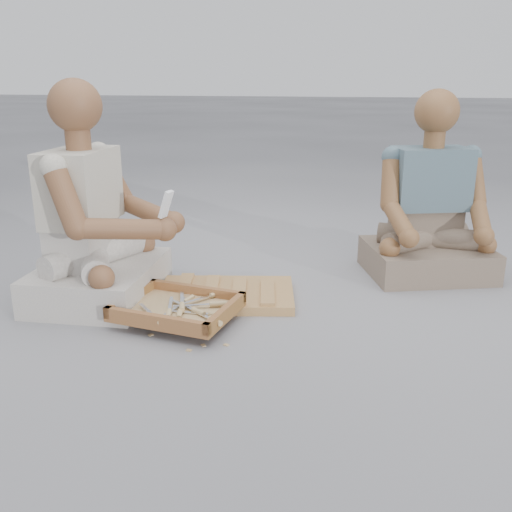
% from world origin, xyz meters
% --- Properties ---
extents(ground, '(60.00, 60.00, 0.00)m').
position_xyz_m(ground, '(0.00, 0.00, 0.00)').
color(ground, gray).
rests_on(ground, ground).
extents(carved_panel, '(0.68, 0.53, 0.04)m').
position_xyz_m(carved_panel, '(-0.20, 0.33, 0.02)').
color(carved_panel, '#A78241').
rests_on(carved_panel, ground).
extents(tool_tray, '(0.51, 0.44, 0.06)m').
position_xyz_m(tool_tray, '(-0.33, 0.03, 0.06)').
color(tool_tray, brown).
rests_on(tool_tray, carved_panel).
extents(chisel_0, '(0.15, 0.19, 0.02)m').
position_xyz_m(chisel_0, '(-0.22, 0.18, 0.08)').
color(chisel_0, silver).
rests_on(chisel_0, tool_tray).
extents(chisel_1, '(0.07, 0.22, 0.02)m').
position_xyz_m(chisel_1, '(-0.29, -0.03, 0.07)').
color(chisel_1, silver).
rests_on(chisel_1, tool_tray).
extents(chisel_2, '(0.06, 0.22, 0.02)m').
position_xyz_m(chisel_2, '(-0.32, 0.11, 0.07)').
color(chisel_2, silver).
rests_on(chisel_2, tool_tray).
extents(chisel_3, '(0.21, 0.10, 0.02)m').
position_xyz_m(chisel_3, '(-0.19, 0.07, 0.08)').
color(chisel_3, silver).
rests_on(chisel_3, tool_tray).
extents(chisel_4, '(0.16, 0.17, 0.02)m').
position_xyz_m(chisel_4, '(-0.37, -0.11, 0.08)').
color(chisel_4, silver).
rests_on(chisel_4, tool_tray).
extents(chisel_5, '(0.08, 0.22, 0.02)m').
position_xyz_m(chisel_5, '(-0.34, -0.04, 0.08)').
color(chisel_5, silver).
rests_on(chisel_5, tool_tray).
extents(chisel_6, '(0.22, 0.03, 0.02)m').
position_xyz_m(chisel_6, '(-0.17, -0.01, 0.07)').
color(chisel_6, silver).
rests_on(chisel_6, tool_tray).
extents(chisel_7, '(0.19, 0.14, 0.02)m').
position_xyz_m(chisel_7, '(-0.15, -0.07, 0.07)').
color(chisel_7, silver).
rests_on(chisel_7, tool_tray).
extents(chisel_8, '(0.09, 0.21, 0.02)m').
position_xyz_m(chisel_8, '(-0.31, 0.03, 0.08)').
color(chisel_8, silver).
rests_on(chisel_8, tool_tray).
extents(chisel_9, '(0.19, 0.14, 0.02)m').
position_xyz_m(chisel_9, '(-0.24, 0.00, 0.07)').
color(chisel_9, silver).
rests_on(chisel_9, tool_tray).
extents(wood_chip_0, '(0.02, 0.02, 0.00)m').
position_xyz_m(wood_chip_0, '(-0.07, -0.13, 0.00)').
color(wood_chip_0, tan).
rests_on(wood_chip_0, ground).
extents(wood_chip_1, '(0.02, 0.02, 0.00)m').
position_xyz_m(wood_chip_1, '(-0.07, 0.40, 0.00)').
color(wood_chip_1, tan).
rests_on(wood_chip_1, ground).
extents(wood_chip_2, '(0.02, 0.02, 0.00)m').
position_xyz_m(wood_chip_2, '(-0.53, -0.05, 0.00)').
color(wood_chip_2, tan).
rests_on(wood_chip_2, ground).
extents(wood_chip_3, '(0.02, 0.02, 0.00)m').
position_xyz_m(wood_chip_3, '(-0.53, 0.07, 0.00)').
color(wood_chip_3, tan).
rests_on(wood_chip_3, ground).
extents(wood_chip_4, '(0.02, 0.02, 0.00)m').
position_xyz_m(wood_chip_4, '(-0.20, 0.34, 0.00)').
color(wood_chip_4, tan).
rests_on(wood_chip_4, ground).
extents(wood_chip_5, '(0.02, 0.02, 0.00)m').
position_xyz_m(wood_chip_5, '(-0.16, -0.15, 0.00)').
color(wood_chip_5, tan).
rests_on(wood_chip_5, ground).
extents(wood_chip_6, '(0.02, 0.02, 0.00)m').
position_xyz_m(wood_chip_6, '(-0.47, 0.09, 0.00)').
color(wood_chip_6, tan).
rests_on(wood_chip_6, ground).
extents(wood_chip_7, '(0.02, 0.02, 0.00)m').
position_xyz_m(wood_chip_7, '(-0.39, -0.11, 0.00)').
color(wood_chip_7, tan).
rests_on(wood_chip_7, ground).
extents(wood_chip_8, '(0.02, 0.02, 0.00)m').
position_xyz_m(wood_chip_8, '(-0.50, 0.14, 0.00)').
color(wood_chip_8, tan).
rests_on(wood_chip_8, ground).
extents(wood_chip_9, '(0.02, 0.02, 0.00)m').
position_xyz_m(wood_chip_9, '(-0.55, -0.05, 0.00)').
color(wood_chip_9, tan).
rests_on(wood_chip_9, ground).
extents(wood_chip_10, '(0.02, 0.02, 0.00)m').
position_xyz_m(wood_chip_10, '(-0.05, 0.28, 0.00)').
color(wood_chip_10, tan).
rests_on(wood_chip_10, ground).
extents(wood_chip_11, '(0.02, 0.02, 0.00)m').
position_xyz_m(wood_chip_11, '(-0.20, -0.20, 0.00)').
color(wood_chip_11, tan).
rests_on(wood_chip_11, ground).
extents(wood_chip_12, '(0.02, 0.02, 0.00)m').
position_xyz_m(wood_chip_12, '(-0.05, 0.32, 0.00)').
color(wood_chip_12, tan).
rests_on(wood_chip_12, ground).
extents(craftsman, '(0.67, 0.66, 0.97)m').
position_xyz_m(craftsman, '(-0.78, 0.22, 0.33)').
color(craftsman, beige).
rests_on(craftsman, ground).
extents(companion, '(0.71, 0.64, 0.93)m').
position_xyz_m(companion, '(0.71, 0.91, 0.31)').
color(companion, '#736352').
rests_on(companion, ground).
extents(mobile_phone, '(0.06, 0.06, 0.12)m').
position_xyz_m(mobile_phone, '(-0.41, 0.18, 0.47)').
color(mobile_phone, white).
rests_on(mobile_phone, craftsman).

